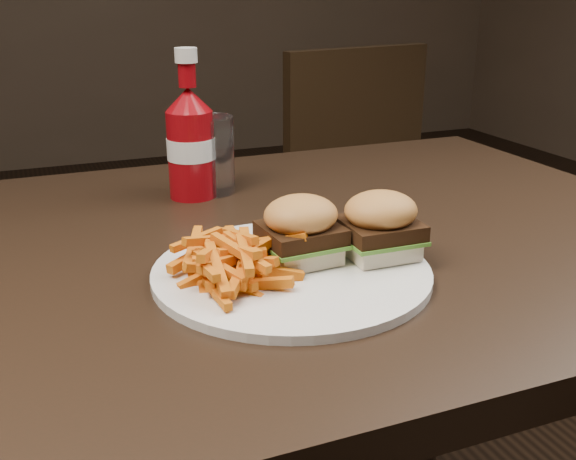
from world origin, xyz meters
name	(u,v)px	position (x,y,z in m)	size (l,w,h in m)	color
dining_table	(247,253)	(0.00, 0.00, 0.73)	(1.20, 0.80, 0.04)	black
chair_far	(310,211)	(0.51, 0.94, 0.43)	(0.44, 0.44, 0.04)	black
plate	(291,272)	(0.01, -0.13, 0.76)	(0.30, 0.30, 0.01)	white
sandwich_half_a	(301,252)	(0.02, -0.12, 0.77)	(0.07, 0.07, 0.02)	beige
sandwich_half_b	(379,247)	(0.11, -0.14, 0.77)	(0.07, 0.07, 0.02)	beige
fries_pile	(233,257)	(-0.06, -0.13, 0.78)	(0.12, 0.12, 0.05)	#D75200
ketchup_bottle	(191,157)	(-0.02, 0.19, 0.81)	(0.07, 0.07, 0.14)	maroon
tumbler	(209,156)	(0.01, 0.21, 0.81)	(0.08, 0.08, 0.12)	white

